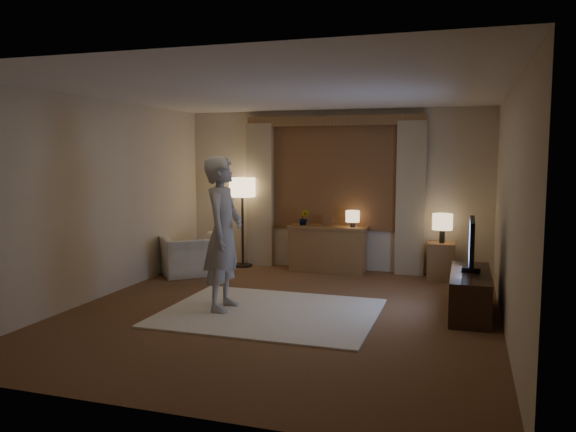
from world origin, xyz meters
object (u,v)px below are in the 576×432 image
at_px(armchair, 192,255).
at_px(person, 223,233).
at_px(tv_stand, 470,293).
at_px(side_table, 441,261).
at_px(sideboard, 328,250).

bearing_deg(armchair, person, 85.95).
xyz_separation_m(tv_stand, person, (-2.84, -0.74, 0.69)).
height_order(tv_stand, person, person).
relative_size(tv_stand, person, 0.76).
bearing_deg(armchair, side_table, 151.18).
bearing_deg(tv_stand, armchair, 166.77).
relative_size(sideboard, side_table, 2.14).
bearing_deg(sideboard, armchair, -155.62).
relative_size(armchair, side_table, 1.70).
bearing_deg(side_table, tv_stand, -77.38).
xyz_separation_m(sideboard, tv_stand, (2.18, -1.87, -0.10)).
xyz_separation_m(sideboard, person, (-0.66, -2.61, 0.59)).
bearing_deg(sideboard, tv_stand, -40.55).
relative_size(armchair, person, 0.52).
bearing_deg(armchair, sideboard, 162.89).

